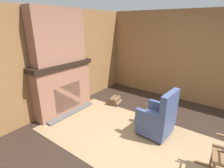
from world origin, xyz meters
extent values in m
plane|color=#2D2119|center=(0.00, 0.00, 0.00)|extent=(14.00, 14.00, 0.00)
cube|color=olive|center=(-2.63, 0.00, 1.29)|extent=(0.06, 5.81, 2.58)
cube|color=olive|center=(0.00, 2.63, 1.29)|extent=(5.81, 0.06, 2.58)
cube|color=#93604C|center=(-2.42, 0.00, 0.60)|extent=(0.36, 1.55, 1.20)
cube|color=black|center=(-2.28, 0.00, 0.46)|extent=(0.08, 0.80, 0.67)
cube|color=#565451|center=(-2.16, 0.00, 0.03)|extent=(0.16, 1.39, 0.06)
cube|color=black|center=(-2.42, 0.00, 1.26)|extent=(0.46, 1.65, 0.11)
cube|color=#93604C|center=(-2.42, 0.00, 1.94)|extent=(0.32, 1.36, 1.25)
cube|color=#997A56|center=(-0.43, 0.02, 0.01)|extent=(3.79, 2.02, 0.01)
cube|color=#3D4C75|center=(-0.09, 0.46, 0.18)|extent=(0.63, 0.63, 0.24)
cube|color=#3D4C75|center=(-0.09, 0.46, 0.33)|extent=(0.66, 0.66, 0.18)
cube|color=#3D4C75|center=(0.16, 0.45, 0.72)|extent=(0.16, 0.63, 0.59)
cube|color=#3D4C75|center=(-0.13, 0.19, 0.52)|extent=(0.57, 0.12, 0.20)
cube|color=#3D4C75|center=(-0.10, 0.73, 0.52)|extent=(0.57, 0.12, 0.20)
cylinder|color=#332319|center=(-0.36, 0.22, 0.03)|extent=(0.05, 0.05, 0.06)
cylinder|color=#332319|center=(-0.33, 0.73, 0.03)|extent=(0.05, 0.05, 0.06)
cylinder|color=#332319|center=(0.14, 0.19, 0.03)|extent=(0.05, 0.05, 0.06)
cylinder|color=#332319|center=(0.17, 0.70, 0.03)|extent=(0.05, 0.05, 0.06)
cylinder|color=brown|center=(1.01, 0.14, 0.23)|extent=(0.04, 0.04, 0.38)
cylinder|color=brown|center=(-1.73, 1.10, 0.06)|extent=(0.18, 0.36, 0.12)
cylinder|color=brown|center=(-1.62, 1.12, 0.06)|extent=(0.18, 0.36, 0.12)
cylinder|color=brown|center=(-1.50, 1.14, 0.06)|extent=(0.18, 0.36, 0.12)
cylinder|color=brown|center=(-1.67, 1.11, 0.16)|extent=(0.18, 0.36, 0.12)
cylinder|color=brown|center=(-1.56, 1.13, 0.16)|extent=(0.18, 0.36, 0.12)
ellipsoid|color=#B24C42|center=(-2.46, -0.59, 1.36)|extent=(0.10, 0.10, 0.10)
cylinder|color=white|center=(-2.46, -0.59, 1.50)|extent=(0.05, 0.05, 0.19)
cube|color=brown|center=(-2.46, 0.14, 1.38)|extent=(0.16, 0.23, 0.14)
cube|color=silver|center=(-2.37, 0.14, 1.39)|extent=(0.01, 0.04, 0.02)
camera|label=1|loc=(1.05, -2.59, 2.23)|focal=28.00mm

